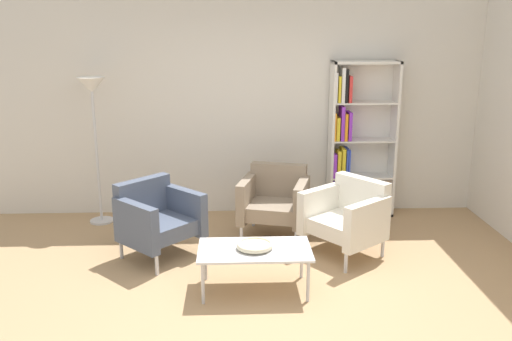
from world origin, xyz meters
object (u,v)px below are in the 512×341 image
Objects in this scene: armchair_near_window at (157,218)px; floor_lamp_torchiere at (93,103)px; coffee_table_low at (255,252)px; armchair_by_bookshelf at (347,216)px; bookshelf_tall at (354,143)px; decorative_bowl at (255,245)px; armchair_spare_guest at (275,200)px.

floor_lamp_torchiere reaches higher than armchair_near_window.
armchair_by_bookshelf reaches higher than coffee_table_low.
armchair_near_window is (-2.27, -1.22, -0.50)m from bookshelf_tall.
bookshelf_tall is 2.45m from decorative_bowl.
bookshelf_tall is at bearing 3.34° from floor_lamp_torchiere.
floor_lamp_torchiere is (-0.82, 1.04, 1.03)m from armchair_near_window.
bookshelf_tall is 1.33m from armchair_spare_guest.
bookshelf_tall is at bearing 127.32° from armchair_by_bookshelf.
armchair_spare_guest reaches higher than coffee_table_low.
decorative_bowl reaches higher than coffee_table_low.
floor_lamp_torchiere reaches higher than armchair_spare_guest.
decorative_bowl is at bearing -122.74° from bookshelf_tall.
coffee_table_low is 2.79m from floor_lamp_torchiere.
coffee_table_low is 1.36m from armchair_spare_guest.
armchair_spare_guest is (0.28, 1.33, -0.02)m from decorative_bowl.
floor_lamp_torchiere is at bearing -149.44° from armchair_by_bookshelf.
armchair_near_window is at bearing 140.03° from decorative_bowl.
armchair_near_window is 0.54× the size of floor_lamp_torchiere.
armchair_spare_guest is at bearing 78.15° from decorative_bowl.
armchair_spare_guest is 0.90× the size of armchair_near_window.
armchair_by_bookshelf is (0.70, -0.55, 0.00)m from armchair_spare_guest.
armchair_near_window is at bearing -129.29° from armchair_by_bookshelf.
decorative_bowl is at bearing -90.06° from armchair_by_bookshelf.
armchair_by_bookshelf is at bearing -21.09° from floor_lamp_torchiere.
coffee_table_low is at bearing 63.43° from decorative_bowl.
armchair_near_window is at bearing 140.03° from coffee_table_low.
coffee_table_low is 1.25m from armchair_by_bookshelf.
bookshelf_tall is at bearing 57.26° from decorative_bowl.
armchair_near_window reaches higher than decorative_bowl.
floor_lamp_torchiere reaches higher than coffee_table_low.
bookshelf_tall is at bearing 49.32° from armchair_spare_guest.
coffee_table_low is 1.05× the size of armchair_near_window.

